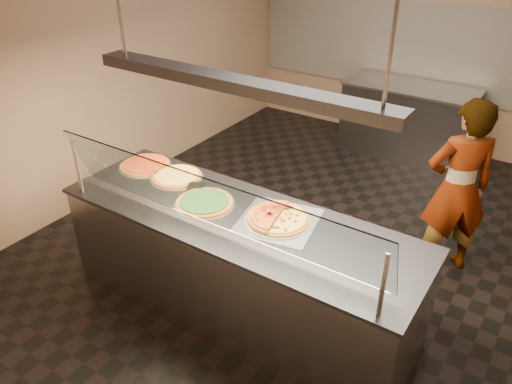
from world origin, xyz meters
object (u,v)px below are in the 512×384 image
Objects in this scene: half_pizza_pepperoni at (266,212)px; pizza_cheese at (177,176)px; sneeze_guard at (207,202)px; perforated_tray at (278,220)px; serving_counter at (239,265)px; pizza_spatula at (192,180)px; pizza_tomato at (145,165)px; worker at (458,189)px; pizza_spinach at (205,202)px; half_pizza_sausage at (291,222)px; heat_lamp_housing at (235,84)px; prep_table at (407,120)px.

pizza_cheese is (-0.96, 0.09, -0.02)m from half_pizza_pepperoni.
sneeze_guard is 4.09× the size of perforated_tray.
serving_counter is 11.41× the size of pizza_spatula.
worker is at bearing 29.12° from pizza_tomato.
pizza_spinach is at bearing -169.71° from perforated_tray.
pizza_tomato is (-1.56, 0.10, -0.01)m from half_pizza_sausage.
half_pizza_pepperoni is at bearing 17.63° from worker.
sneeze_guard is 5.57× the size of pizza_spinach.
pizza_spatula is (0.56, -0.01, 0.01)m from pizza_tomato.
heat_lamp_housing is at bearing -163.66° from half_pizza_sausage.
heat_lamp_housing is (-0.39, -0.12, 0.99)m from half_pizza_sausage.
pizza_cheese is at bearing -0.99° from pizza_tomato.
sneeze_guard is 0.55m from pizza_spinach.
heat_lamp_housing is (-0.06, -3.77, 1.48)m from prep_table.
pizza_spinach reaches higher than pizza_cheese.
serving_counter is 6.08× the size of pizza_spinach.
perforated_tray is 0.11m from half_pizza_sausage.
perforated_tray is at bearing -86.51° from prep_table.
worker reaches higher than pizza_cheese.
pizza_spinach is at bearing -171.27° from half_pizza_sausage.
heat_lamp_housing is at bearing -1.12° from pizza_spinach.
pizza_tomato is at bearing 175.83° from half_pizza_pepperoni.
sneeze_guard is at bearing -110.93° from half_pizza_pepperoni.
serving_counter is 0.54m from half_pizza_pepperoni.
pizza_spatula is at bearing 146.13° from pizza_spinach.
perforated_tray is 0.39× the size of prep_table.
pizza_spatula is 1.18m from heat_lamp_housing.
worker reaches higher than half_pizza_pepperoni.
sneeze_guard is 1.15× the size of heat_lamp_housing.
pizza_tomato is at bearing 179.01° from pizza_cheese.
pizza_cheese is at bearing 165.12° from serving_counter.
worker is (2.40, 1.33, -0.12)m from pizza_tomato.
serving_counter is at bearing -163.66° from half_pizza_sausage.
worker is at bearing 51.62° from serving_counter.
pizza_spinach is at bearing -95.77° from prep_table.
half_pizza_sausage is 1.66m from worker.
pizza_cheese reaches higher than perforated_tray.
half_pizza_sausage is 1.01m from pizza_spatula.
pizza_cheese is at bearing -2.45° from worker.
pizza_spatula is (0.18, -0.01, 0.01)m from pizza_cheese.
half_pizza_pepperoni reaches higher than serving_counter.
worker reaches higher than pizza_spatula.
prep_table is at bearing 95.17° from half_pizza_sausage.
half_pizza_sausage is 0.21× the size of heat_lamp_housing.
pizza_tomato is 0.56m from pizza_spatula.
pizza_spinach is 0.21× the size of heat_lamp_housing.
serving_counter is at bearing 15.53° from worker.
pizza_cheese is at bearing 144.96° from sneeze_guard.
pizza_spinach is 0.88m from pizza_tomato.
half_pizza_sausage is 1.56m from pizza_tomato.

